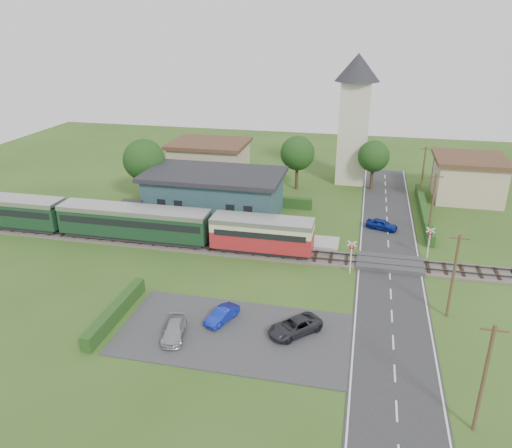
% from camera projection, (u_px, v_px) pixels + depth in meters
% --- Properties ---
extents(ground, '(120.00, 120.00, 0.00)m').
position_uv_depth(ground, '(282.00, 264.00, 47.49)').
color(ground, '#2D4C19').
extents(railway_track, '(76.00, 3.20, 0.49)m').
position_uv_depth(railway_track, '(285.00, 254.00, 49.26)').
color(railway_track, '#4C443D').
rests_on(railway_track, ground).
extents(road, '(6.00, 70.00, 0.05)m').
position_uv_depth(road, '(390.00, 275.00, 45.45)').
color(road, '#28282B').
rests_on(road, ground).
extents(car_park, '(17.00, 9.00, 0.08)m').
position_uv_depth(car_park, '(234.00, 334.00, 36.95)').
color(car_park, '#333335').
rests_on(car_park, ground).
extents(crossing_deck, '(6.20, 3.40, 0.45)m').
position_uv_depth(crossing_deck, '(390.00, 263.00, 47.18)').
color(crossing_deck, '#333335').
rests_on(crossing_deck, ground).
extents(platform, '(30.00, 3.00, 0.45)m').
position_uv_depth(platform, '(199.00, 232.00, 54.13)').
color(platform, gray).
rests_on(platform, ground).
extents(equipment_hut, '(2.30, 2.30, 2.55)m').
position_uv_depth(equipment_hut, '(130.00, 213.00, 55.18)').
color(equipment_hut, beige).
rests_on(equipment_hut, platform).
extents(station_building, '(16.00, 9.00, 5.30)m').
position_uv_depth(station_building, '(214.00, 194.00, 58.42)').
color(station_building, '#224347').
rests_on(station_building, ground).
extents(train, '(43.20, 2.90, 3.40)m').
position_uv_depth(train, '(106.00, 219.00, 52.36)').
color(train, '#232328').
rests_on(train, ground).
extents(church_tower, '(6.00, 6.00, 17.60)m').
position_uv_depth(church_tower, '(355.00, 110.00, 67.86)').
color(church_tower, beige).
rests_on(church_tower, ground).
extents(house_west, '(10.80, 8.80, 5.50)m').
position_uv_depth(house_west, '(210.00, 160.00, 72.04)').
color(house_west, tan).
rests_on(house_west, ground).
extents(house_east, '(8.80, 8.80, 5.50)m').
position_uv_depth(house_east, '(468.00, 178.00, 64.03)').
color(house_east, tan).
rests_on(house_east, ground).
extents(hedge_carpark, '(0.80, 9.00, 1.20)m').
position_uv_depth(hedge_carpark, '(116.00, 312.00, 38.67)').
color(hedge_carpark, '#193814').
rests_on(hedge_carpark, ground).
extents(hedge_roadside, '(0.80, 18.00, 1.20)m').
position_uv_depth(hedge_roadside, '(424.00, 212.00, 58.82)').
color(hedge_roadside, '#193814').
rests_on(hedge_roadside, ground).
extents(hedge_station, '(22.00, 0.80, 1.30)m').
position_uv_depth(hedge_station, '(225.00, 198.00, 63.27)').
color(hedge_station, '#193814').
rests_on(hedge_station, ground).
extents(tree_a, '(5.20, 5.20, 8.00)m').
position_uv_depth(tree_a, '(144.00, 160.00, 62.14)').
color(tree_a, '#332316').
rests_on(tree_a, ground).
extents(tree_b, '(4.60, 4.60, 7.34)m').
position_uv_depth(tree_b, '(297.00, 153.00, 66.75)').
color(tree_b, '#332316').
rests_on(tree_b, ground).
extents(tree_c, '(4.20, 4.20, 6.78)m').
position_uv_depth(tree_c, '(374.00, 156.00, 66.66)').
color(tree_c, '#332316').
rests_on(tree_c, ground).
extents(utility_pole_a, '(1.40, 0.22, 7.00)m').
position_uv_depth(utility_pole_a, '(484.00, 378.00, 26.99)').
color(utility_pole_a, '#473321').
rests_on(utility_pole_a, ground).
extents(utility_pole_b, '(1.40, 0.22, 7.00)m').
position_uv_depth(utility_pole_b, '(453.00, 275.00, 37.82)').
color(utility_pole_b, '#473321').
rests_on(utility_pole_b, ground).
extents(utility_pole_c, '(1.40, 0.22, 7.00)m').
position_uv_depth(utility_pole_c, '(432.00, 205.00, 52.26)').
color(utility_pole_c, '#473321').
rests_on(utility_pole_c, ground).
extents(utility_pole_d, '(1.40, 0.22, 7.00)m').
position_uv_depth(utility_pole_d, '(423.00, 173.00, 63.09)').
color(utility_pole_d, '#473321').
rests_on(utility_pole_d, ground).
extents(crossing_signal_near, '(0.84, 0.28, 3.28)m').
position_uv_depth(crossing_signal_near, '(351.00, 252.00, 45.01)').
color(crossing_signal_near, silver).
rests_on(crossing_signal_near, ground).
extents(crossing_signal_far, '(0.84, 0.28, 3.28)m').
position_uv_depth(crossing_signal_far, '(430.00, 238.00, 47.88)').
color(crossing_signal_far, silver).
rests_on(crossing_signal_far, ground).
extents(streetlamp_west, '(0.30, 0.30, 5.15)m').
position_uv_depth(streetlamp_west, '(150.00, 165.00, 68.85)').
color(streetlamp_west, '#3F3F47').
rests_on(streetlamp_west, ground).
extents(streetlamp_east, '(0.30, 0.30, 5.15)m').
position_uv_depth(streetlamp_east, '(433.00, 168.00, 67.46)').
color(streetlamp_east, '#3F3F47').
rests_on(streetlamp_east, ground).
extents(car_on_road, '(3.69, 2.37, 1.17)m').
position_uv_depth(car_on_road, '(382.00, 224.00, 55.13)').
color(car_on_road, navy).
rests_on(car_on_road, road).
extents(car_park_blue, '(2.23, 3.41, 1.06)m').
position_uv_depth(car_park_blue, '(222.00, 315.00, 38.26)').
color(car_park_blue, '#0E219A').
rests_on(car_park_blue, car_park).
extents(car_park_silver, '(2.16, 3.86, 1.06)m').
position_uv_depth(car_park_silver, '(174.00, 330.00, 36.36)').
color(car_park_silver, '#999EA4').
rests_on(car_park_silver, car_park).
extents(car_park_dark, '(4.31, 4.34, 1.16)m').
position_uv_depth(car_park_dark, '(295.00, 326.00, 36.74)').
color(car_park_dark, '#27272E').
rests_on(car_park_dark, car_park).
extents(pedestrian_near, '(0.78, 0.57, 1.96)m').
position_uv_depth(pedestrian_near, '(244.00, 226.00, 52.57)').
color(pedestrian_near, gray).
rests_on(pedestrian_near, platform).
extents(pedestrian_far, '(0.82, 0.95, 1.70)m').
position_uv_depth(pedestrian_far, '(131.00, 216.00, 55.53)').
color(pedestrian_far, gray).
rests_on(pedestrian_far, platform).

